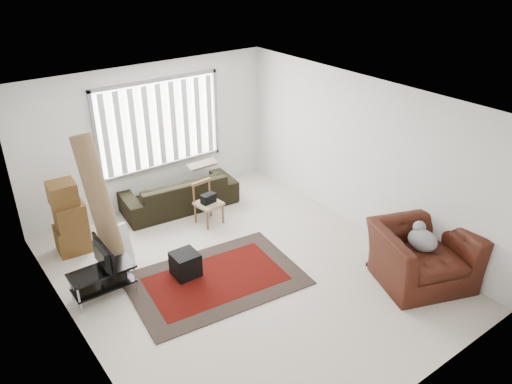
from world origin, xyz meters
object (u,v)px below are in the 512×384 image
Objects in this scene: armchair at (423,251)px; sofa at (179,188)px; tv_stand at (102,277)px; moving_boxes at (69,220)px; side_chair at (208,201)px.

sofa is at bearing 134.23° from armchair.
sofa reaches higher than tv_stand.
moving_boxes is 2.16m from sofa.
sofa is 1.27× the size of armchair.
tv_stand is at bearing -91.77° from moving_boxes.
moving_boxes is at bearing 12.78° from sofa.
armchair is (3.95, -3.93, -0.07)m from moving_boxes.
moving_boxes is (0.04, 1.45, 0.25)m from tv_stand.
sofa is 2.75× the size of side_chair.
armchair reaches higher than sofa.
side_chair is at bearing -13.83° from moving_boxes.
armchair is (1.81, -4.19, 0.09)m from sofa.
side_chair is (0.14, -0.82, 0.02)m from sofa.
moving_boxes is at bearing 159.56° from side_chair.
sofa is at bearing 6.85° from moving_boxes.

